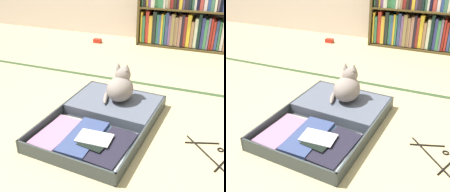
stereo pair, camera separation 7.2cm
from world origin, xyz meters
TOP-DOWN VIEW (x-y plane):
  - ground_plane at (0.00, 0.00)m, footprint 10.00×10.00m
  - tatami_border at (0.00, 1.00)m, footprint 4.80×0.05m
  - bookshelf at (0.36, 2.24)m, footprint 1.54×0.28m
  - open_suitcase at (-0.08, 0.27)m, footprint 0.73×0.99m
  - black_cat at (-0.04, 0.49)m, footprint 0.24×0.25m
  - clothes_hanger at (0.65, 0.19)m, footprint 0.29×0.30m
  - small_red_pouch at (-0.90, 2.01)m, footprint 0.10×0.07m

SIDE VIEW (x-z plane):
  - ground_plane at x=0.00m, z-range 0.00..0.00m
  - tatami_border at x=0.00m, z-range 0.00..0.00m
  - clothes_hanger at x=0.65m, z-range 0.00..0.01m
  - small_red_pouch at x=-0.90m, z-range 0.00..0.05m
  - open_suitcase at x=-0.08m, z-range -0.01..0.09m
  - black_cat at x=-0.04m, z-range 0.06..0.34m
  - bookshelf at x=0.36m, z-range -0.02..0.92m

